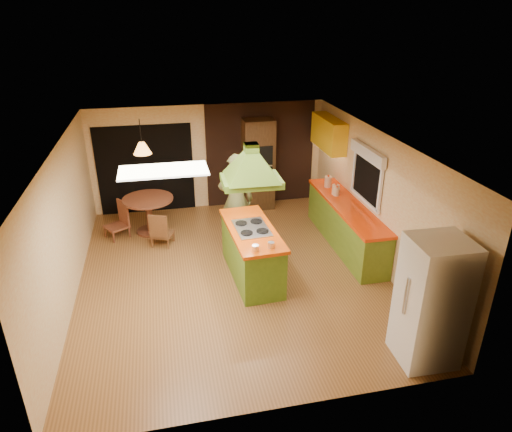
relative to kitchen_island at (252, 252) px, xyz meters
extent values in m
plane|color=brown|center=(-0.33, 0.17, -0.49)|extent=(6.50, 6.50, 0.00)
plane|color=beige|center=(-0.33, 3.42, 0.76)|extent=(5.50, 0.00, 5.50)
plane|color=beige|center=(-0.33, -3.08, 0.76)|extent=(5.50, 0.00, 5.50)
plane|color=beige|center=(-3.08, 0.17, 0.76)|extent=(0.00, 6.50, 6.50)
plane|color=beige|center=(2.42, 0.17, 0.76)|extent=(0.00, 6.50, 6.50)
plane|color=silver|center=(-0.33, 0.17, 2.01)|extent=(6.50, 6.50, 0.00)
cube|color=#381E14|center=(0.92, 3.40, 0.76)|extent=(2.64, 0.03, 2.50)
cube|color=black|center=(-1.83, 3.40, 0.56)|extent=(2.20, 0.03, 2.10)
cube|color=olive|center=(2.12, 0.77, -0.06)|extent=(0.58, 3.00, 0.86)
cube|color=#E53807|center=(2.12, 0.77, 0.40)|extent=(0.62, 3.05, 0.06)
cube|color=yellow|center=(2.24, 2.37, 1.46)|extent=(0.34, 1.40, 0.70)
cube|color=black|center=(2.39, 0.57, 1.06)|extent=(0.03, 1.16, 0.96)
cube|color=white|center=(2.34, 0.57, 1.53)|extent=(0.10, 1.35, 0.22)
cube|color=white|center=(-1.43, -1.03, 2.00)|extent=(1.20, 0.60, 0.03)
cube|color=#568220|center=(0.00, 0.00, -0.04)|extent=(0.82, 1.89, 0.91)
cube|color=#D74907|center=(0.00, 0.00, 0.45)|extent=(0.89, 1.98, 0.06)
cube|color=silver|center=(0.00, 0.00, 0.48)|extent=(0.61, 0.85, 0.02)
cube|color=#4F731C|center=(0.00, 0.00, 1.36)|extent=(1.00, 0.73, 0.12)
pyramid|color=#4F731C|center=(0.00, 0.00, 1.86)|extent=(1.00, 0.73, 0.45)
cube|color=#4F731C|center=(0.00, 0.00, 1.94)|extent=(0.22, 0.22, 0.14)
imported|color=brown|center=(-0.05, 1.32, 0.48)|extent=(0.75, 0.54, 1.94)
cube|color=white|center=(1.92, -2.61, 0.43)|extent=(0.78, 0.74, 1.85)
cube|color=#492F17|center=(0.80, 3.12, 0.60)|extent=(0.72, 0.58, 2.17)
cube|color=black|center=(0.80, 2.82, 0.90)|extent=(0.56, 0.02, 0.45)
cube|color=black|center=(0.80, 2.82, 0.40)|extent=(0.56, 0.02, 0.45)
cylinder|color=brown|center=(-1.81, 2.22, 0.29)|extent=(1.08, 1.08, 0.05)
cylinder|color=brown|center=(-1.81, 2.22, -0.09)|extent=(0.14, 0.14, 0.75)
cylinder|color=brown|center=(-1.81, 2.22, -0.46)|extent=(0.60, 0.60, 0.05)
cone|color=#FF9E3F|center=(-1.81, 2.22, 1.41)|extent=(0.44, 0.44, 0.24)
cylinder|color=beige|center=(2.07, 1.76, 0.55)|extent=(0.17, 0.17, 0.23)
cylinder|color=beige|center=(2.07, 1.32, 0.54)|extent=(0.20, 0.20, 0.21)
cylinder|color=beige|center=(2.07, 1.26, 0.52)|extent=(0.17, 0.17, 0.18)
camera|label=1|loc=(-1.43, -7.05, 4.02)|focal=32.00mm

